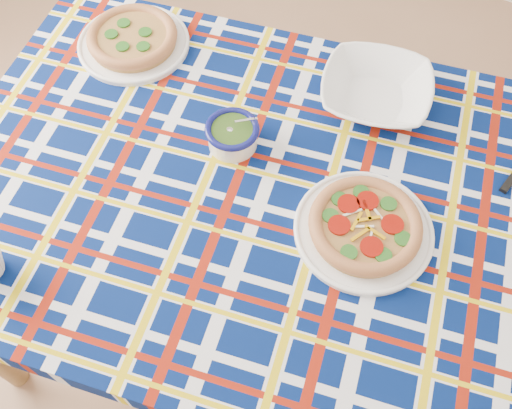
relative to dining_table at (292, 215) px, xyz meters
The scene contains 7 objects.
floor 0.67m from the dining_table, 64.80° to the right, with size 4.00×4.00×0.00m, color #8C6348.
dining_table is the anchor object (origin of this frame).
tablecloth 0.02m from the dining_table, behind, with size 1.54×0.97×0.10m, color #04154C, non-canonical shape.
main_focaccia_plate 0.19m from the dining_table, ahead, with size 0.29×0.29×0.06m, color #A6743A, non-canonical shape.
pesto_bowl 0.22m from the dining_table, 159.47° to the left, with size 0.12×0.12×0.07m, color #1F3A10, non-canonical shape.
serving_bowl 0.35m from the dining_table, 80.85° to the left, with size 0.25×0.25×0.06m, color white.
second_focaccia_plate 0.60m from the dining_table, 157.44° to the left, with size 0.29×0.29×0.05m, color #A6743A, non-canonical shape.
Camera 1 is at (0.13, -0.41, 1.73)m, focal length 40.00 mm.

